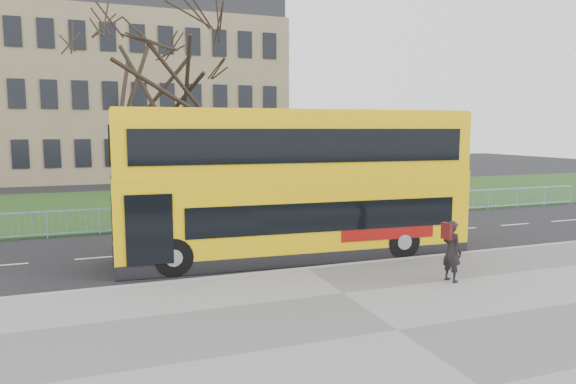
% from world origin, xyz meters
% --- Properties ---
extents(ground, '(120.00, 120.00, 0.00)m').
position_xyz_m(ground, '(0.00, 0.00, 0.00)').
color(ground, black).
rests_on(ground, ground).
extents(pavement, '(80.00, 10.50, 0.12)m').
position_xyz_m(pavement, '(0.00, -6.75, 0.06)').
color(pavement, slate).
rests_on(pavement, ground).
extents(kerb, '(80.00, 0.20, 0.14)m').
position_xyz_m(kerb, '(0.00, -1.55, 0.07)').
color(kerb, gray).
rests_on(kerb, ground).
extents(grass_verge, '(80.00, 15.40, 0.08)m').
position_xyz_m(grass_verge, '(0.00, 14.30, 0.04)').
color(grass_verge, '#1D3D16').
rests_on(grass_verge, ground).
extents(guard_railing, '(40.00, 0.12, 1.10)m').
position_xyz_m(guard_railing, '(0.00, 6.60, 0.55)').
color(guard_railing, '#80BDE4').
rests_on(guard_railing, ground).
extents(bare_tree, '(8.22, 8.22, 11.74)m').
position_xyz_m(bare_tree, '(-3.00, 10.00, 5.95)').
color(bare_tree, black).
rests_on(bare_tree, grass_verge).
extents(civic_building, '(30.00, 15.00, 14.00)m').
position_xyz_m(civic_building, '(-5.00, 35.00, 7.00)').
color(civic_building, '#897057').
rests_on(civic_building, ground).
extents(yellow_bus, '(11.92, 3.52, 4.93)m').
position_xyz_m(yellow_bus, '(0.38, 0.39, 2.65)').
color(yellow_bus, yellow).
rests_on(yellow_bus, ground).
extents(pedestrian, '(0.52, 0.69, 1.73)m').
position_xyz_m(pedestrian, '(3.32, -4.19, 0.98)').
color(pedestrian, black).
rests_on(pedestrian, pavement).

